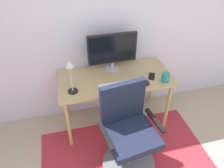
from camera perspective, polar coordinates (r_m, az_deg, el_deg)
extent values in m
cube|color=silver|center=(2.66, -2.13, 16.45)|extent=(6.00, 0.10, 2.60)
cube|color=#AC2A34|center=(2.70, 3.63, -18.67)|extent=(1.93, 1.18, 0.01)
cube|color=tan|center=(2.60, 0.79, 1.52)|extent=(1.36, 0.64, 0.03)
cylinder|color=tan|center=(2.59, -11.37, -10.42)|extent=(0.04, 0.04, 0.71)
cylinder|color=tan|center=(2.85, 14.35, -5.75)|extent=(0.04, 0.04, 0.71)
cylinder|color=tan|center=(2.97, -12.25, -3.18)|extent=(0.04, 0.04, 0.71)
cylinder|color=tan|center=(3.20, 10.34, 0.33)|extent=(0.04, 0.04, 0.71)
cylinder|color=#B2B2B7|center=(2.74, 0.08, 4.04)|extent=(0.18, 0.18, 0.01)
cylinder|color=#B2B2B7|center=(2.71, 0.08, 4.96)|extent=(0.04, 0.04, 0.09)
cube|color=black|center=(2.59, 0.08, 9.30)|extent=(0.59, 0.04, 0.37)
cube|color=black|center=(2.58, 0.19, 9.10)|extent=(0.55, 0.00, 0.33)
cube|color=white|center=(2.44, 1.54, -0.45)|extent=(0.43, 0.13, 0.02)
ellipsoid|color=black|center=(2.51, 9.07, 0.43)|extent=(0.06, 0.10, 0.03)
cylinder|color=teal|center=(2.57, 13.86, 1.71)|extent=(0.09, 0.09, 0.11)
cube|color=black|center=(2.64, 10.38, 2.02)|extent=(0.13, 0.16, 0.01)
cylinder|color=black|center=(2.41, -10.21, -1.84)|extent=(0.11, 0.11, 0.01)
cylinder|color=beige|center=(2.31, -10.64, 1.32)|extent=(0.02, 0.02, 0.31)
cone|color=beige|center=(2.21, -11.18, 5.23)|extent=(0.10, 0.10, 0.06)
cylinder|color=slate|center=(2.63, 4.33, -20.13)|extent=(0.59, 0.59, 0.05)
cylinder|color=slate|center=(2.44, 4.59, -17.07)|extent=(0.06, 0.06, 0.43)
cube|color=#191E33|center=(2.24, 4.92, -13.25)|extent=(0.55, 0.55, 0.08)
cube|color=#191E33|center=(2.18, 2.79, -4.66)|extent=(0.47, 0.12, 0.46)
cube|color=black|center=(2.08, -1.69, -13.47)|extent=(0.09, 0.35, 0.03)
cube|color=black|center=(2.25, 11.22, -9.30)|extent=(0.09, 0.35, 0.03)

